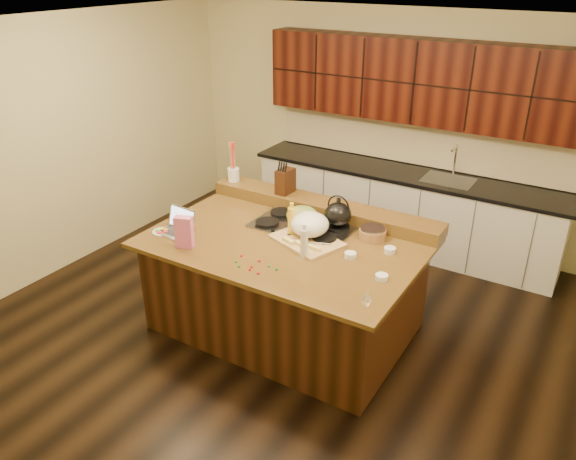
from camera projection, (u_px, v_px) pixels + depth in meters
The scene contains 30 objects.
room at pixel (285, 195), 4.77m from camera, with size 5.52×5.02×2.72m.
island at pixel (285, 284), 5.16m from camera, with size 2.40×1.60×0.92m.
back_ledge at pixel (323, 207), 5.47m from camera, with size 2.40×0.30×0.12m, color black.
cooktop at pixel (302, 226), 5.19m from camera, with size 0.92×0.52×0.05m.
back_counter at pixel (408, 167), 6.50m from camera, with size 3.70×0.66×2.40m.
kettle at pixel (338, 214), 5.08m from camera, with size 0.25×0.25×0.22m, color black.
green_bowl at pixel (302, 215), 5.14m from camera, with size 0.29×0.29×0.16m, color olive.
laptop at pixel (178, 226), 5.09m from camera, with size 0.33×0.27×0.22m.
oil_bottle at pixel (292, 222), 4.99m from camera, with size 0.07×0.07×0.27m, color yellow.
vinegar_bottle at pixel (304, 244), 4.63m from camera, with size 0.06×0.06×0.25m, color silver.
wooden_tray at pixel (309, 228), 4.94m from camera, with size 0.69×0.60×0.24m.
ramekin_a at pixel (350, 255), 4.67m from camera, with size 0.10×0.10×0.04m, color white.
ramekin_b at pixel (382, 277), 4.35m from camera, with size 0.10×0.10×0.04m, color white.
ramekin_c at pixel (390, 250), 4.75m from camera, with size 0.10×0.10×0.04m, color white.
strainer_bowl at pixel (372, 234), 4.97m from camera, with size 0.24×0.24×0.09m, color #996B3F.
kitchen_timer at pixel (368, 296), 4.09m from camera, with size 0.08×0.08×0.07m, color silver.
pink_bag at pixel (184, 232), 4.79m from camera, with size 0.15×0.08×0.28m, color pink.
candy_plate at pixel (162, 232), 5.10m from camera, with size 0.18×0.18×0.01m, color white.
package_box at pixel (186, 216), 5.26m from camera, with size 0.10×0.07×0.13m, color #E2A74F.
utensil_crock at pixel (234, 175), 5.92m from camera, with size 0.12×0.12×0.14m, color white.
knife_block at pixel (285, 181), 5.59m from camera, with size 0.12×0.20×0.25m, color black.
gumdrop_0 at pixel (242, 256), 4.69m from camera, with size 0.02×0.02×0.02m, color red.
gumdrop_1 at pixel (236, 262), 4.60m from camera, with size 0.02×0.02×0.02m, color #198C26.
gumdrop_2 at pixel (258, 273), 4.43m from camera, with size 0.02×0.02×0.02m, color red.
gumdrop_3 at pixel (277, 269), 4.48m from camera, with size 0.02×0.02×0.02m, color #198C26.
gumdrop_4 at pixel (259, 261), 4.61m from camera, with size 0.02×0.02×0.02m, color red.
gumdrop_5 at pixel (269, 266), 4.53m from camera, with size 0.02×0.02×0.02m, color #198C26.
gumdrop_6 at pixel (250, 269), 4.48m from camera, with size 0.02×0.02×0.02m, color red.
gumdrop_7 at pixel (239, 266), 4.53m from camera, with size 0.02×0.02×0.02m, color #198C26.
gumdrop_8 at pixel (252, 267), 4.52m from camera, with size 0.02×0.02×0.02m, color red.
Camera 1 is at (2.32, -3.76, 3.18)m, focal length 35.00 mm.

